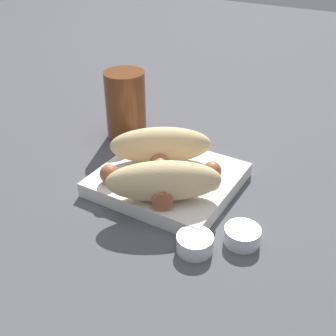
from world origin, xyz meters
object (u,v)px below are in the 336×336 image
at_px(bread_roll, 162,162).
at_px(condiment_cup_far, 242,236).
at_px(sausage, 161,172).
at_px(drink_glass, 126,105).
at_px(food_tray, 168,179).
at_px(condiment_cup_near, 195,244).

height_order(bread_roll, condiment_cup_far, bread_roll).
xyz_separation_m(bread_roll, condiment_cup_far, (-0.16, 0.05, -0.05)).
xyz_separation_m(bread_roll, sausage, (-0.00, 0.01, -0.02)).
bearing_deg(drink_glass, sausage, 140.33).
xyz_separation_m(food_tray, condiment_cup_near, (-0.11, 0.11, -0.00)).
relative_size(food_tray, sausage, 1.31).
height_order(condiment_cup_far, drink_glass, drink_glass).
relative_size(bread_roll, sausage, 1.40).
bearing_deg(condiment_cup_far, condiment_cup_near, 43.75).
relative_size(bread_roll, condiment_cup_far, 4.62).
bearing_deg(drink_glass, food_tray, 145.51).
bearing_deg(bread_roll, condiment_cup_far, 162.88).
distance_m(bread_roll, condiment_cup_far, 0.17).
distance_m(food_tray, drink_glass, 0.20).
bearing_deg(drink_glass, condiment_cup_far, 150.90).
bearing_deg(condiment_cup_near, food_tray, -46.25).
relative_size(food_tray, drink_glass, 1.61).
xyz_separation_m(condiment_cup_near, drink_glass, (0.27, -0.22, 0.06)).
xyz_separation_m(bread_roll, drink_glass, (0.16, -0.13, 0.01)).
height_order(condiment_cup_near, drink_glass, drink_glass).
height_order(sausage, drink_glass, drink_glass).
bearing_deg(bread_roll, drink_glass, -38.69).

